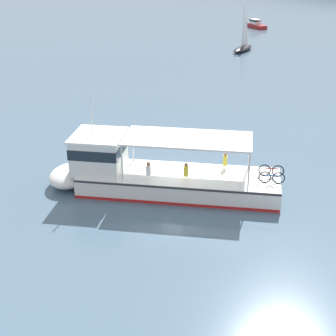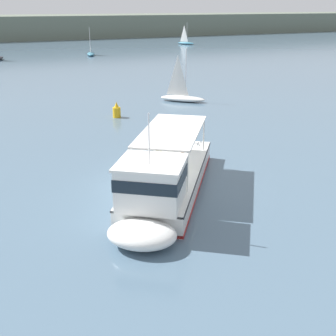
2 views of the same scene
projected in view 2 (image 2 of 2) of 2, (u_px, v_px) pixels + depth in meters
ground_plane at (145, 187)px, 23.82m from camera, size 400.00×400.00×0.00m
ferry_main at (164, 182)px, 21.87m from camera, size 10.03×12.06×5.32m
sailboat_off_stern at (91, 53)px, 85.65m from camera, size 2.65×5.00×5.40m
sailboat_near_port at (182, 96)px, 44.80m from camera, size 4.42×4.35×5.40m
sailboat_mid_channel at (186, 42)px, 109.77m from camera, size 3.46×4.90×5.40m
channel_buoy at (117, 111)px, 38.43m from camera, size 0.70×0.70×1.40m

